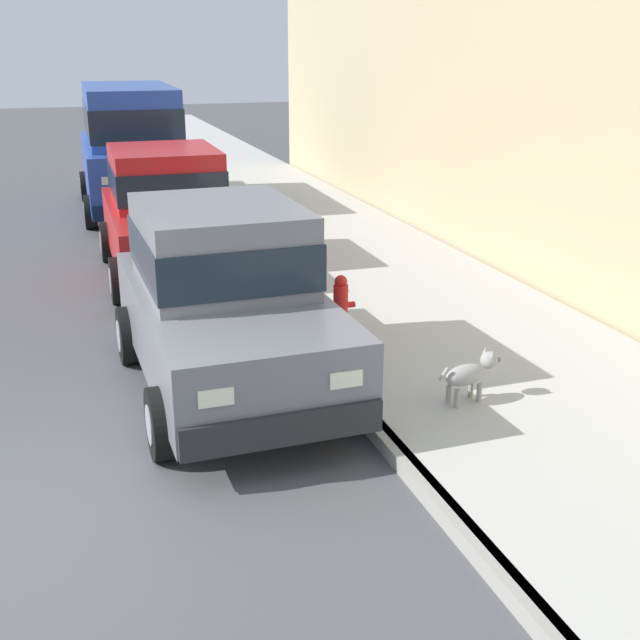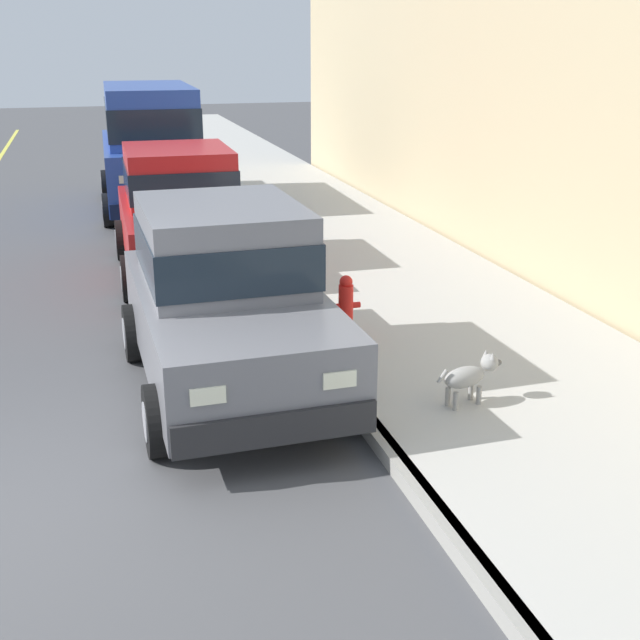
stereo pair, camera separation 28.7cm
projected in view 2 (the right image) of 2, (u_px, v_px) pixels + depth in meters
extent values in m
cube|color=gray|center=(391.00, 455.00, 6.88)|extent=(0.16, 64.00, 0.14)
cube|color=#B7B5AD|center=(578.00, 429.00, 7.34)|extent=(3.60, 64.00, 0.14)
cube|color=slate|center=(230.00, 326.00, 8.09)|extent=(1.81, 3.74, 0.76)
cube|color=slate|center=(222.00, 244.00, 8.06)|extent=(1.56, 1.93, 0.80)
cube|color=#19232D|center=(222.00, 250.00, 8.08)|extent=(1.59, 1.98, 0.44)
cube|color=#252527|center=(274.00, 425.00, 6.54)|extent=(1.69, 0.24, 0.28)
cube|color=#252527|center=(202.00, 297.00, 9.79)|extent=(1.69, 0.24, 0.28)
cylinder|color=black|center=(349.00, 396.00, 7.42)|extent=(0.23, 0.64, 0.64)
cylinder|color=#9E9EA3|center=(349.00, 396.00, 7.42)|extent=(0.25, 0.36, 0.35)
cylinder|color=black|center=(158.00, 420.00, 6.94)|extent=(0.23, 0.64, 0.64)
cylinder|color=#9E9EA3|center=(158.00, 420.00, 6.94)|extent=(0.25, 0.36, 0.35)
cylinder|color=black|center=(284.00, 318.00, 9.49)|extent=(0.23, 0.64, 0.64)
cylinder|color=#9E9EA3|center=(284.00, 318.00, 9.49)|extent=(0.25, 0.36, 0.35)
cylinder|color=black|center=(135.00, 333.00, 9.01)|extent=(0.23, 0.64, 0.64)
cylinder|color=#9E9EA3|center=(135.00, 333.00, 9.01)|extent=(0.25, 0.36, 0.35)
cube|color=#EAEACC|center=(339.00, 378.00, 6.55)|extent=(0.28, 0.09, 0.14)
cube|color=#EAEACC|center=(207.00, 395.00, 6.25)|extent=(0.28, 0.09, 0.14)
cube|color=red|center=(183.00, 229.00, 12.18)|extent=(1.76, 3.72, 0.76)
cube|color=red|center=(178.00, 174.00, 12.15)|extent=(1.53, 1.92, 0.80)
cube|color=#19232D|center=(178.00, 178.00, 12.17)|extent=(1.57, 1.96, 0.44)
cube|color=#400A0A|center=(199.00, 277.00, 10.62)|extent=(1.69, 0.22, 0.28)
cube|color=#400A0A|center=(172.00, 220.00, 13.90)|extent=(1.69, 0.22, 0.28)
cylinder|color=black|center=(254.00, 269.00, 11.47)|extent=(0.23, 0.64, 0.64)
cylinder|color=#9E9EA3|center=(254.00, 269.00, 11.47)|extent=(0.24, 0.35, 0.35)
cylinder|color=black|center=(130.00, 278.00, 11.05)|extent=(0.23, 0.64, 0.64)
cylinder|color=#9E9EA3|center=(130.00, 278.00, 11.05)|extent=(0.24, 0.35, 0.35)
cylinder|color=black|center=(229.00, 234.00, 13.56)|extent=(0.23, 0.64, 0.64)
cylinder|color=#9E9EA3|center=(229.00, 234.00, 13.56)|extent=(0.24, 0.35, 0.35)
cylinder|color=black|center=(123.00, 240.00, 13.14)|extent=(0.23, 0.64, 0.64)
cylinder|color=#9E9EA3|center=(123.00, 240.00, 13.14)|extent=(0.24, 0.35, 0.35)
cube|color=#EAEACC|center=(239.00, 248.00, 10.61)|extent=(0.28, 0.08, 0.14)
cube|color=#EAEACC|center=(156.00, 254.00, 10.34)|extent=(0.28, 0.08, 0.14)
cube|color=#28479E|center=(153.00, 168.00, 16.81)|extent=(2.00, 4.84, 1.10)
cube|color=#28479E|center=(149.00, 113.00, 16.45)|extent=(1.75, 3.83, 1.10)
cube|color=#19232D|center=(149.00, 117.00, 16.48)|extent=(1.79, 3.87, 0.61)
cube|color=#0E1837|center=(162.00, 209.00, 14.80)|extent=(1.87, 0.24, 0.28)
cube|color=#0E1837|center=(147.00, 171.00, 19.10)|extent=(1.87, 0.24, 0.28)
cylinder|color=black|center=(209.00, 205.00, 15.86)|extent=(0.23, 0.64, 0.64)
cylinder|color=#9E9EA3|center=(209.00, 205.00, 15.86)|extent=(0.25, 0.36, 0.35)
cylinder|color=black|center=(109.00, 210.00, 15.41)|extent=(0.23, 0.64, 0.64)
cylinder|color=#9E9EA3|center=(109.00, 210.00, 15.41)|extent=(0.25, 0.36, 0.35)
cylinder|color=black|center=(192.00, 181.00, 18.58)|extent=(0.23, 0.64, 0.64)
cylinder|color=#9E9EA3|center=(192.00, 181.00, 18.58)|extent=(0.25, 0.36, 0.35)
cylinder|color=black|center=(107.00, 184.00, 18.13)|extent=(0.23, 0.64, 0.64)
cylinder|color=#9E9EA3|center=(107.00, 184.00, 18.13)|extent=(0.25, 0.36, 0.35)
cube|color=#EAEACC|center=(193.00, 176.00, 14.73)|extent=(0.28, 0.09, 0.14)
cube|color=#EAEACC|center=(127.00, 179.00, 14.45)|extent=(0.28, 0.09, 0.14)
ellipsoid|color=#999691|center=(464.00, 377.00, 7.57)|extent=(0.47, 0.29, 0.20)
cylinder|color=#999691|center=(471.00, 391.00, 7.75)|extent=(0.05, 0.05, 0.18)
cylinder|color=#999691|center=(479.00, 395.00, 7.65)|extent=(0.05, 0.05, 0.18)
cylinder|color=#999691|center=(448.00, 396.00, 7.62)|extent=(0.05, 0.05, 0.18)
cylinder|color=#999691|center=(456.00, 401.00, 7.52)|extent=(0.05, 0.05, 0.18)
sphere|color=#999691|center=(489.00, 363.00, 7.67)|extent=(0.17, 0.17, 0.17)
ellipsoid|color=#54524F|center=(497.00, 363.00, 7.72)|extent=(0.12, 0.09, 0.06)
cone|color=#999691|center=(486.00, 353.00, 7.68)|extent=(0.06, 0.06, 0.07)
cone|color=#999691|center=(493.00, 356.00, 7.60)|extent=(0.06, 0.06, 0.07)
cylinder|color=#999691|center=(442.00, 376.00, 7.43)|extent=(0.12, 0.06, 0.13)
cylinder|color=red|center=(345.00, 333.00, 9.43)|extent=(0.24, 0.24, 0.06)
cylinder|color=red|center=(346.00, 308.00, 9.33)|extent=(0.17, 0.17, 0.55)
sphere|color=red|center=(346.00, 282.00, 9.23)|extent=(0.15, 0.15, 0.15)
cylinder|color=red|center=(336.00, 307.00, 9.29)|extent=(0.10, 0.07, 0.07)
cylinder|color=red|center=(356.00, 305.00, 9.36)|extent=(0.10, 0.07, 0.07)
cube|color=tan|center=(495.00, 114.00, 12.61)|extent=(0.50, 20.00, 4.58)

